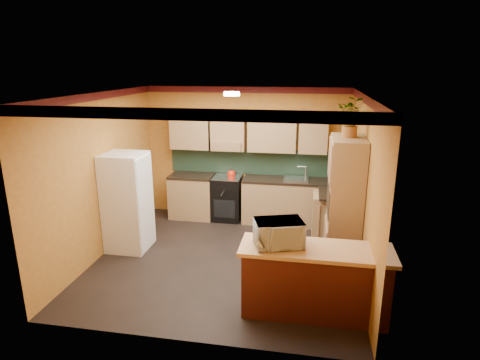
{
  "coord_description": "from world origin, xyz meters",
  "views": [
    {
      "loc": [
        1.29,
        -5.92,
        3.12
      ],
      "look_at": [
        0.16,
        0.45,
        1.25
      ],
      "focal_mm": 30.0,
      "sensor_mm": 36.0,
      "label": 1
    }
  ],
  "objects_px": {
    "fridge": "(127,202)",
    "base_cabinets_back": "(257,200)",
    "breakfast_bar": "(314,283)",
    "stove": "(227,198)",
    "pantry": "(344,206)",
    "microwave": "(279,233)"
  },
  "relations": [
    {
      "from": "breakfast_bar",
      "to": "pantry",
      "type": "bearing_deg",
      "value": 72.22
    },
    {
      "from": "breakfast_bar",
      "to": "microwave",
      "type": "xyz_separation_m",
      "value": [
        -0.47,
        0.0,
        0.65
      ]
    },
    {
      "from": "stove",
      "to": "breakfast_bar",
      "type": "distance_m",
      "value": 3.56
    },
    {
      "from": "stove",
      "to": "fridge",
      "type": "relative_size",
      "value": 0.54
    },
    {
      "from": "fridge",
      "to": "pantry",
      "type": "bearing_deg",
      "value": -2.02
    },
    {
      "from": "stove",
      "to": "microwave",
      "type": "relative_size",
      "value": 1.53
    },
    {
      "from": "pantry",
      "to": "stove",
      "type": "bearing_deg",
      "value": 140.86
    },
    {
      "from": "fridge",
      "to": "breakfast_bar",
      "type": "xyz_separation_m",
      "value": [
        3.18,
        -1.43,
        -0.41
      ]
    },
    {
      "from": "stove",
      "to": "microwave",
      "type": "bearing_deg",
      "value": -67.11
    },
    {
      "from": "breakfast_bar",
      "to": "microwave",
      "type": "height_order",
      "value": "microwave"
    },
    {
      "from": "fridge",
      "to": "base_cabinets_back",
      "type": "bearing_deg",
      "value": 39.2
    },
    {
      "from": "stove",
      "to": "fridge",
      "type": "height_order",
      "value": "fridge"
    },
    {
      "from": "pantry",
      "to": "breakfast_bar",
      "type": "bearing_deg",
      "value": -107.78
    },
    {
      "from": "pantry",
      "to": "fridge",
      "type": "bearing_deg",
      "value": 177.98
    },
    {
      "from": "fridge",
      "to": "breakfast_bar",
      "type": "bearing_deg",
      "value": -24.13
    },
    {
      "from": "breakfast_bar",
      "to": "base_cabinets_back",
      "type": "bearing_deg",
      "value": 110.47
    },
    {
      "from": "base_cabinets_back",
      "to": "breakfast_bar",
      "type": "bearing_deg",
      "value": -69.53
    },
    {
      "from": "stove",
      "to": "microwave",
      "type": "height_order",
      "value": "microwave"
    },
    {
      "from": "stove",
      "to": "fridge",
      "type": "xyz_separation_m",
      "value": [
        -1.41,
        -1.66,
        0.39
      ]
    },
    {
      "from": "stove",
      "to": "fridge",
      "type": "bearing_deg",
      "value": -130.34
    },
    {
      "from": "base_cabinets_back",
      "to": "breakfast_bar",
      "type": "height_order",
      "value": "same"
    },
    {
      "from": "pantry",
      "to": "microwave",
      "type": "bearing_deg",
      "value": -124.44
    }
  ]
}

